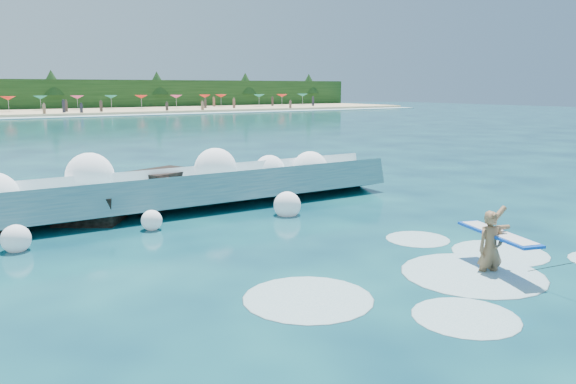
# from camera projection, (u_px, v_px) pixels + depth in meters

# --- Properties ---
(ground) EXTENTS (200.00, 200.00, 0.00)m
(ground) POSITION_uv_depth(u_px,v_px,m) (280.00, 270.00, 11.74)
(ground) COLOR #072238
(ground) RESTS_ON ground
(breaking_wave) EXTENTS (18.31, 2.84, 1.58)m
(breaking_wave) POSITION_uv_depth(u_px,v_px,m) (121.00, 196.00, 16.78)
(breaking_wave) COLOR teal
(breaking_wave) RESTS_ON ground
(rock_cluster) EXTENTS (8.02, 3.27, 1.33)m
(rock_cluster) POSITION_uv_depth(u_px,v_px,m) (69.00, 204.00, 16.27)
(rock_cluster) COLOR black
(rock_cluster) RESTS_ON ground
(surfer_with_board) EXTENTS (1.17, 2.82, 1.59)m
(surfer_with_board) POSITION_uv_depth(u_px,v_px,m) (492.00, 246.00, 11.43)
(surfer_with_board) COLOR olive
(surfer_with_board) RESTS_ON ground
(wave_spray) EXTENTS (14.74, 4.43, 2.15)m
(wave_spray) POSITION_uv_depth(u_px,v_px,m) (111.00, 183.00, 16.51)
(wave_spray) COLOR white
(wave_spray) RESTS_ON ground
(surf_foam) EXTENTS (8.83, 5.62, 0.15)m
(surf_foam) POSITION_uv_depth(u_px,v_px,m) (451.00, 274.00, 11.48)
(surf_foam) COLOR silver
(surf_foam) RESTS_ON ground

